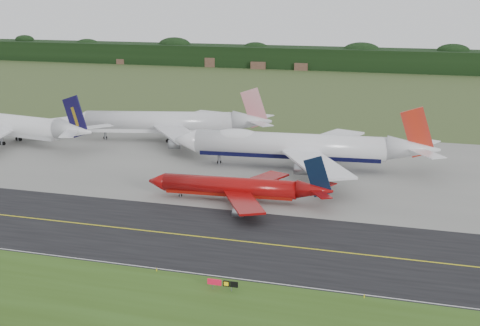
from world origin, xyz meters
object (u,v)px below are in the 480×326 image
at_px(jet_red_737, 240,187).
at_px(jet_star_tail, 170,123).
at_px(jet_ba_747, 299,146).
at_px(taxiway_sign, 222,283).
at_px(jet_navy_gold, 9,125).

distance_m(jet_red_737, jet_star_tail, 63.46).
distance_m(jet_ba_747, jet_red_737, 31.04).
distance_m(jet_star_tail, taxiway_sign, 105.27).
bearing_deg(jet_star_tail, jet_red_737, -54.12).
bearing_deg(jet_ba_747, jet_red_737, -101.60).
bearing_deg(jet_navy_gold, taxiway_sign, -40.10).
xyz_separation_m(jet_star_tail, taxiway_sign, (47.49, -93.85, -4.23)).
bearing_deg(jet_red_737, jet_navy_gold, 157.00).
bearing_deg(jet_ba_747, jet_navy_gold, 177.34).
bearing_deg(jet_red_737, jet_star_tail, 125.88).
bearing_deg(taxiway_sign, jet_red_737, 103.66).
distance_m(jet_red_737, jet_navy_gold, 87.90).
height_order(jet_ba_747, jet_star_tail, jet_ba_747).
bearing_deg(jet_navy_gold, jet_ba_747, -2.66).
height_order(jet_navy_gold, jet_star_tail, jet_star_tail).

